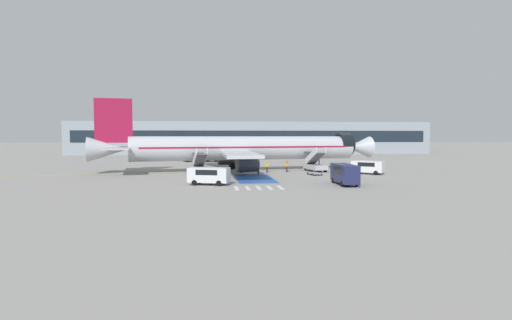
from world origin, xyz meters
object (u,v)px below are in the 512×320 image
(airliner, at_px, (243,148))
(fuel_tanker, at_px, (203,154))
(boarding_stairs_aft, at_px, (200,168))
(service_van_0, at_px, (345,173))
(ground_crew_0, at_px, (287,166))
(terminal_building, at_px, (253,138))
(ground_crew_1, at_px, (267,166))
(service_van_1, at_px, (368,166))
(service_van_2, at_px, (209,175))
(ground_crew_2, at_px, (258,167))
(baggage_cart, at_px, (314,173))
(boarding_stairs_forward, at_px, (315,165))

(airliner, height_order, fuel_tanker, airliner)
(boarding_stairs_aft, distance_m, service_van_0, 22.23)
(fuel_tanker, xyz_separation_m, ground_crew_0, (13.52, -26.89, -0.74))
(terminal_building, bearing_deg, ground_crew_1, -93.99)
(service_van_1, bearing_deg, terminal_building, 44.86)
(terminal_building, bearing_deg, fuel_tanker, -111.21)
(boarding_stairs_aft, bearing_deg, service_van_1, -15.10)
(service_van_2, height_order, terminal_building, terminal_building)
(terminal_building, bearing_deg, ground_crew_2, -95.21)
(terminal_building, bearing_deg, service_van_2, -99.43)
(boarding_stairs_aft, relative_size, service_van_1, 1.14)
(baggage_cart, bearing_deg, service_van_0, -97.20)
(ground_crew_2, bearing_deg, ground_crew_1, -120.13)
(airliner, xyz_separation_m, boarding_stairs_aft, (-6.72, -5.70, -2.64))
(service_van_2, height_order, baggage_cart, service_van_2)
(airliner, height_order, service_van_2, airliner)
(service_van_1, distance_m, ground_crew_0, 12.17)
(fuel_tanker, height_order, ground_crew_2, fuel_tanker)
(service_van_2, distance_m, ground_crew_0, 19.19)
(airliner, xyz_separation_m, ground_crew_0, (6.61, -3.40, -2.61))
(service_van_0, bearing_deg, boarding_stairs_aft, -38.98)
(baggage_cart, height_order, ground_crew_2, ground_crew_2)
(service_van_0, distance_m, service_van_2, 15.65)
(fuel_tanker, relative_size, service_van_2, 1.90)
(airliner, distance_m, ground_crew_2, 6.86)
(service_van_1, distance_m, baggage_cart, 8.18)
(airliner, bearing_deg, service_van_1, 56.18)
(boarding_stairs_aft, height_order, service_van_1, boarding_stairs_aft)
(airliner, distance_m, fuel_tanker, 24.55)
(fuel_tanker, distance_m, ground_crew_1, 29.19)
(ground_crew_2, bearing_deg, service_van_0, 126.10)
(service_van_2, distance_m, ground_crew_2, 14.25)
(ground_crew_1, bearing_deg, terminal_building, 45.93)
(service_van_1, relative_size, ground_crew_1, 2.76)
(boarding_stairs_aft, xyz_separation_m, service_van_0, (16.96, -14.37, 0.42))
(baggage_cart, relative_size, ground_crew_1, 1.61)
(baggage_cart, height_order, ground_crew_1, ground_crew_1)
(service_van_1, distance_m, ground_crew_2, 16.19)
(service_van_1, xyz_separation_m, ground_crew_2, (-16.09, 1.84, -0.11))
(service_van_1, xyz_separation_m, ground_crew_0, (-11.29, 4.54, -0.17))
(service_van_1, distance_m, terminal_building, 70.68)
(service_van_2, bearing_deg, boarding_stairs_forward, 150.56)
(service_van_0, relative_size, service_van_2, 1.12)
(boarding_stairs_aft, height_order, baggage_cart, boarding_stairs_aft)
(airliner, xyz_separation_m, ground_crew_1, (3.43, -3.81, -2.61))
(ground_crew_0, bearing_deg, boarding_stairs_forward, 53.92)
(service_van_1, relative_size, ground_crew_0, 2.75)
(service_van_2, bearing_deg, airliner, -179.14)
(boarding_stairs_forward, height_order, ground_crew_0, boarding_stairs_forward)
(boarding_stairs_forward, bearing_deg, airliner, 157.49)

